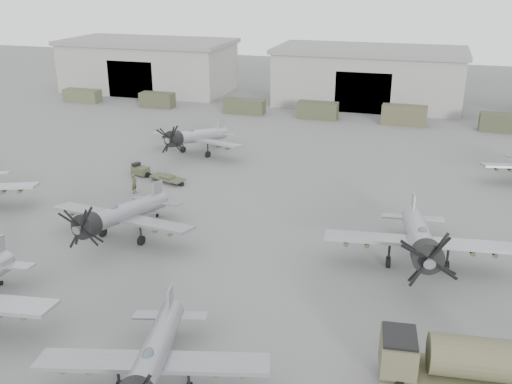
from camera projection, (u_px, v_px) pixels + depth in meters
ground at (249, 310)px, 35.34m from camera, size 220.00×220.00×0.00m
hangar_left at (149, 65)px, 99.37m from camera, size 29.00×14.80×8.70m
hangar_center at (369, 76)px, 89.04m from camera, size 29.00×14.80×8.70m
support_truck_0 at (82, 96)px, 91.55m from camera, size 5.94×2.20×1.99m
support_truck_1 at (157, 100)px, 87.90m from camera, size 5.23×2.20×2.25m
support_truck_2 at (245, 106)px, 84.07m from camera, size 6.01×2.20×2.08m
support_truck_3 at (318, 110)px, 81.04m from camera, size 5.69×2.20×2.36m
support_truck_4 at (404, 115)px, 77.73m from camera, size 6.02×2.20×2.64m
support_truck_5 at (504, 123)px, 74.32m from camera, size 6.13×2.20×2.37m
aircraft_near_1 at (151, 361)px, 27.44m from camera, size 11.57×10.41×4.61m
aircraft_mid_1 at (119, 215)px, 43.60m from camera, size 12.14×10.93×4.83m
aircraft_mid_2 at (420, 239)px, 39.25m from camera, size 13.25×11.93×5.27m
aircraft_far_0 at (194, 137)px, 64.42m from camera, size 11.89×10.71×4.74m
fuel_tanker at (457, 360)px, 28.11m from camera, size 7.98×4.17×2.99m
tug_trailer at (151, 173)px, 57.78m from camera, size 6.48×3.04×1.29m
ground_crew at (134, 183)px, 53.71m from camera, size 0.48×0.71×1.92m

